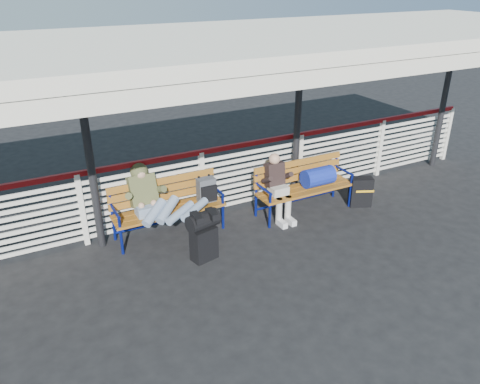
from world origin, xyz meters
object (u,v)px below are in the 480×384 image
luggage_stack (204,234)px  traveler_man (165,205)px  bench_left (176,199)px  bench_right (310,179)px  suitcase_side (361,192)px  companion_person (278,187)px

luggage_stack → traveler_man: (-0.35, 0.63, 0.27)m
luggage_stack → bench_left: 0.99m
bench_left → traveler_man: 0.48m
luggage_stack → bench_right: size_ratio=0.43×
luggage_stack → bench_left: size_ratio=0.43×
bench_left → suitcase_side: size_ratio=3.29×
suitcase_side → luggage_stack: bearing=-150.9°
traveler_man → luggage_stack: bearing=-61.1°
companion_person → suitcase_side: companion_person is taller
bench_left → bench_right: bearing=-8.9°
bench_right → suitcase_side: 1.03m
luggage_stack → suitcase_side: luggage_stack is taller
bench_left → companion_person: 1.74m
luggage_stack → companion_person: companion_person is taller
bench_left → suitcase_side: bearing=-11.6°
bench_left → traveler_man: size_ratio=1.17×
bench_left → traveler_man: traveler_man is taller
bench_right → traveler_man: bearing=179.5°
traveler_man → suitcase_side: size_ratio=2.80×
companion_person → suitcase_side: size_ratio=2.09×
traveler_man → bench_left: bearing=48.7°
luggage_stack → bench_left: bench_left is taller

